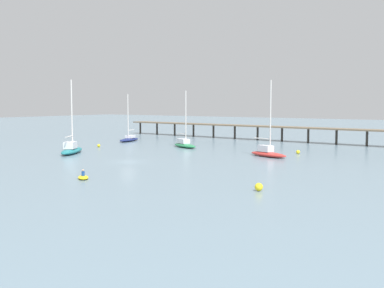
# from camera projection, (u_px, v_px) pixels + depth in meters

# --- Properties ---
(ground_plane) EXTENTS (400.00, 400.00, 0.00)m
(ground_plane) POSITION_uv_depth(u_px,v_px,m) (128.00, 162.00, 74.18)
(ground_plane) COLOR slate
(pier) EXTENTS (85.82, 9.65, 6.76)m
(pier) POSITION_uv_depth(u_px,v_px,m) (314.00, 126.00, 107.16)
(pier) COLOR brown
(pier) RESTS_ON ground_plane
(sailboat_green) EXTENTS (7.91, 5.30, 11.21)m
(sailboat_green) POSITION_uv_depth(u_px,v_px,m) (185.00, 144.00, 97.45)
(sailboat_green) COLOR #287F4C
(sailboat_green) RESTS_ON ground_plane
(sailboat_teal) EXTENTS (7.37, 9.69, 12.89)m
(sailboat_teal) POSITION_uv_depth(u_px,v_px,m) (72.00, 149.00, 85.94)
(sailboat_teal) COLOR #1E727A
(sailboat_teal) RESTS_ON ground_plane
(sailboat_navy) EXTENTS (4.33, 8.43, 10.77)m
(sailboat_navy) POSITION_uv_depth(u_px,v_px,m) (129.00, 139.00, 112.65)
(sailboat_navy) COLOR navy
(sailboat_navy) RESTS_ON ground_plane
(sailboat_red) EXTENTS (8.16, 4.71, 12.58)m
(sailboat_red) POSITION_uv_depth(u_px,v_px,m) (268.00, 152.00, 81.02)
(sailboat_red) COLOR red
(sailboat_red) RESTS_ON ground_plane
(dinghy_yellow) EXTENTS (2.85, 2.68, 1.14)m
(dinghy_yellow) POSITION_uv_depth(u_px,v_px,m) (83.00, 177.00, 57.87)
(dinghy_yellow) COLOR yellow
(dinghy_yellow) RESTS_ON ground_plane
(mooring_buoy_mid) EXTENTS (0.63, 0.63, 0.63)m
(mooring_buoy_mid) POSITION_uv_depth(u_px,v_px,m) (99.00, 146.00, 98.23)
(mooring_buoy_mid) COLOR yellow
(mooring_buoy_mid) RESTS_ON ground_plane
(mooring_buoy_far) EXTENTS (0.84, 0.84, 0.84)m
(mooring_buoy_far) POSITION_uv_depth(u_px,v_px,m) (259.00, 187.00, 49.98)
(mooring_buoy_far) COLOR yellow
(mooring_buoy_far) RESTS_ON ground_plane
(mooring_buoy_inner) EXTENTS (0.69, 0.69, 0.69)m
(mooring_buoy_inner) POSITION_uv_depth(u_px,v_px,m) (298.00, 152.00, 85.43)
(mooring_buoy_inner) COLOR yellow
(mooring_buoy_inner) RESTS_ON ground_plane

